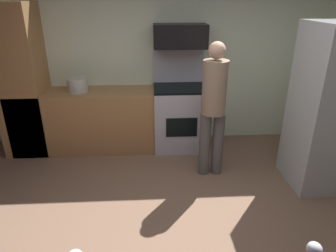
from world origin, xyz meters
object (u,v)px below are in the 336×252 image
at_px(microwave, 180,36).
at_px(stock_pot, 78,85).
at_px(wine_glass_near, 314,250).
at_px(person_cook, 214,105).
at_px(oven_range, 179,115).

relative_size(microwave, stock_pot, 2.62).
bearing_deg(wine_glass_near, person_cook, 90.36).
xyz_separation_m(oven_range, person_cook, (0.33, -0.82, 0.44)).
distance_m(wine_glass_near, stock_pot, 3.65).
xyz_separation_m(person_cook, wine_glass_near, (0.01, -2.35, 0.07)).
height_order(person_cook, stock_pot, person_cook).
relative_size(oven_range, person_cook, 0.88).
bearing_deg(microwave, person_cook, -69.82).
bearing_deg(stock_pot, microwave, 3.14).
bearing_deg(oven_range, wine_glass_near, -83.74).
bearing_deg(wine_glass_near, oven_range, 96.26).
bearing_deg(stock_pot, person_cook, -24.74).
relative_size(person_cook, stock_pot, 6.00).
distance_m(oven_range, person_cook, 0.99).
distance_m(microwave, person_cook, 1.19).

